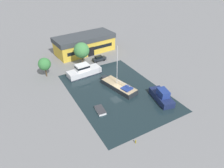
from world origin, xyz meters
TOP-DOWN VIEW (x-y plane):
  - ground_plane at (0.00, 0.00)m, footprint 440.00×440.00m
  - water_canal at (0.00, 0.00)m, footprint 20.94×29.83m
  - warehouse_building at (3.11, 26.93)m, footprint 21.27×10.56m
  - quay_tree_near_building at (-1.45, 18.33)m, footprint 4.73×4.73m
  - quay_tree_by_water at (-13.21, 16.35)m, footprint 3.46×3.46m
  - parked_car at (4.13, 17.92)m, footprint 4.42×1.79m
  - sailboat_moored at (1.21, 1.03)m, footprint 5.59×11.60m
  - motor_cruiser at (-3.78, 11.76)m, footprint 9.84×4.10m
  - small_dinghy at (-6.98, -4.87)m, footprint 2.01×3.37m
  - cabin_boat at (7.40, -8.24)m, footprint 4.41×7.91m
  - mooring_bollard at (-5.39, -15.86)m, footprint 0.22×0.22m

SIDE VIEW (x-z plane):
  - ground_plane at x=0.00m, z-range 0.00..0.00m
  - water_canal at x=0.00m, z-range 0.00..0.01m
  - small_dinghy at x=-6.98m, z-range 0.01..0.66m
  - mooring_bollard at x=-5.39m, z-range 0.03..0.78m
  - sailboat_moored at x=1.21m, z-range -4.99..6.36m
  - parked_car at x=4.13m, z-range 0.01..1.66m
  - cabin_boat at x=7.40m, z-range -0.42..2.57m
  - motor_cruiser at x=-3.78m, z-range -0.46..2.98m
  - warehouse_building at x=3.11m, z-range 0.03..6.12m
  - quay_tree_by_water at x=-13.21m, z-range 1.03..6.59m
  - quay_tree_near_building at x=-1.45m, z-range 1.16..8.24m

